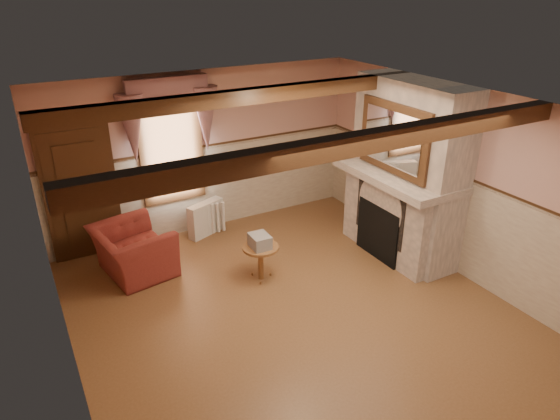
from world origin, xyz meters
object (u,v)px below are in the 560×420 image
armchair (133,251)px  mantel_clock (367,151)px  radiator (206,218)px  bowl (409,173)px  side_table (261,262)px  oil_lamp (375,152)px

armchair → mantel_clock: 4.07m
armchair → radiator: bearing=-74.6°
radiator → bowl: bowl is taller
bowl → armchair: bearing=157.0°
side_table → oil_lamp: (2.25, 0.27, 1.29)m
armchair → bowl: size_ratio=3.40×
oil_lamp → radiator: bearing=148.2°
radiator → oil_lamp: 3.12m
radiator → mantel_clock: size_ratio=2.92×
radiator → oil_lamp: bearing=-53.6°
side_table → radiator: size_ratio=0.79×
armchair → oil_lamp: oil_lamp is taller
armchair → radiator: 1.59m
armchair → oil_lamp: 4.12m
bowl → mantel_clock: size_ratio=1.42×
radiator → armchair: bearing=-176.8°
side_table → radiator: (-0.18, 1.77, 0.02)m
side_table → armchair: bearing=145.7°
side_table → mantel_clock: bearing=11.9°
bowl → mantel_clock: 1.02m
side_table → radiator: radiator is taller
armchair → radiator: (1.44, 0.67, -0.08)m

